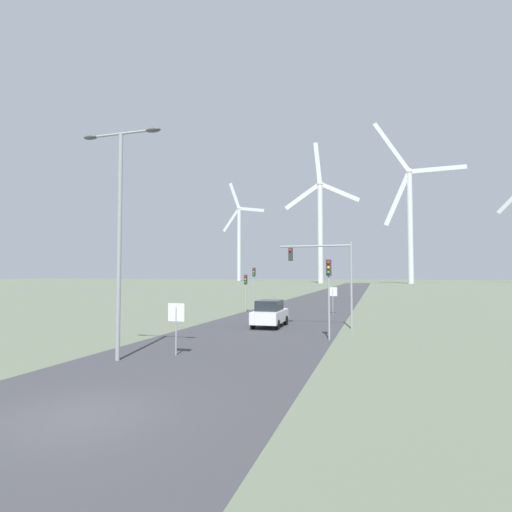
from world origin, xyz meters
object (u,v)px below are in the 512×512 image
object	(u,v)px
traffic_light_mast_overhead	(325,266)
car_approaching	(270,313)
wind_turbine_far_left	(239,236)
stop_sign_far	(333,295)
wind_turbine_left	(320,221)
streetlamp	(120,214)
traffic_light_post_near_left	(246,285)
traffic_light_post_mid_left	(254,279)
traffic_light_post_near_right	(329,281)
wind_turbine_center	(410,212)
stop_sign_near	(176,319)

from	to	relation	value
traffic_light_mast_overhead	car_approaching	bearing A→B (deg)	-173.01
car_approaching	wind_turbine_far_left	world-z (taller)	wind_turbine_far_left
stop_sign_far	wind_turbine_left	world-z (taller)	wind_turbine_left
streetlamp	car_approaching	xyz separation A→B (m)	(3.36, 12.28, -5.27)
traffic_light_post_near_left	wind_turbine_left	xyz separation A→B (m)	(-10.25, 131.01, 23.37)
traffic_light_post_mid_left	wind_turbine_left	bearing A→B (deg)	94.50
traffic_light_post_near_left	wind_turbine_far_left	xyz separation A→B (m)	(-65.33, 185.29, 23.66)
traffic_light_post_near_left	traffic_light_post_near_right	distance (m)	17.02
stop_sign_far	traffic_light_post_near_right	distance (m)	14.84
traffic_light_post_near_left	traffic_light_post_mid_left	xyz separation A→B (m)	(-0.22, 3.44, 0.52)
streetlamp	wind_turbine_left	world-z (taller)	wind_turbine_left
car_approaching	wind_turbine_left	bearing A→B (deg)	96.18
traffic_light_post_near_left	stop_sign_far	bearing A→B (deg)	4.22
car_approaching	wind_turbine_left	world-z (taller)	wind_turbine_left
traffic_light_mast_overhead	car_approaching	distance (m)	4.99
wind_turbine_left	stop_sign_far	bearing A→B (deg)	-81.94
traffic_light_post_near_left	wind_turbine_center	size ratio (longest dim) A/B	0.06
traffic_light_post_mid_left	car_approaching	xyz separation A→B (m)	(5.20, -13.19, -2.24)
traffic_light_mast_overhead	stop_sign_far	bearing A→B (deg)	93.02
stop_sign_near	wind_turbine_center	xyz separation A→B (m)	(21.80, 153.38, 26.95)
traffic_light_post_near_left	traffic_light_post_mid_left	size ratio (longest dim) A/B	0.83
traffic_light_post_near_right	traffic_light_post_mid_left	world-z (taller)	traffic_light_post_near_right
traffic_light_mast_overhead	stop_sign_near	bearing A→B (deg)	-115.48
traffic_light_mast_overhead	wind_turbine_center	distance (m)	145.32
wind_turbine_left	wind_turbine_center	distance (m)	35.65
traffic_light_post_near_right	wind_turbine_far_left	bearing A→B (deg)	110.58
stop_sign_far	traffic_light_post_near_left	bearing A→B (deg)	-175.78
stop_sign_near	traffic_light_post_near_left	world-z (taller)	traffic_light_post_near_left
traffic_light_post_near_left	traffic_light_post_mid_left	distance (m)	3.49
traffic_light_post_mid_left	stop_sign_near	bearing A→B (deg)	-81.22
traffic_light_post_mid_left	car_approaching	distance (m)	14.35
stop_sign_far	wind_turbine_far_left	xyz separation A→B (m)	(-73.54, 184.69, 24.59)
stop_sign_far	traffic_light_post_near_left	size ratio (longest dim) A/B	0.68
traffic_light_post_near_right	wind_turbine_far_left	world-z (taller)	wind_turbine_far_left
traffic_light_post_near_right	traffic_light_mast_overhead	distance (m)	4.96
stop_sign_near	wind_turbine_center	size ratio (longest dim) A/B	0.04
stop_sign_far	traffic_light_post_near_right	xyz separation A→B (m)	(1.31, -14.70, 1.53)
wind_turbine_far_left	wind_turbine_center	size ratio (longest dim) A/B	0.91
stop_sign_near	traffic_light_post_mid_left	xyz separation A→B (m)	(-3.68, 23.80, 1.54)
traffic_light_post_near_right	car_approaching	xyz separation A→B (m)	(-4.54, 4.35, -2.32)
streetlamp	traffic_light_post_near_left	distance (m)	22.37
wind_turbine_far_left	traffic_light_post_near_right	bearing A→B (deg)	-69.42
traffic_light_post_mid_left	traffic_light_mast_overhead	world-z (taller)	traffic_light_mast_overhead
wind_turbine_left	wind_turbine_center	bearing A→B (deg)	3.23
traffic_light_post_near_right	traffic_light_mast_overhead	xyz separation A→B (m)	(-0.79, 4.81, 0.94)
stop_sign_far	car_approaching	world-z (taller)	stop_sign_far
traffic_light_mast_overhead	wind_turbine_left	distance (m)	143.25
car_approaching	traffic_light_post_mid_left	bearing A→B (deg)	111.52
streetlamp	wind_turbine_center	xyz separation A→B (m)	(23.64, 155.04, 22.37)
wind_turbine_center	traffic_light_mast_overhead	bearing A→B (deg)	-96.62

